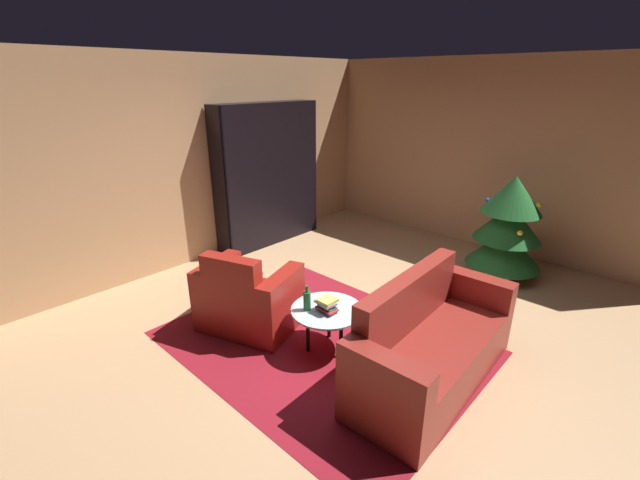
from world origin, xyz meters
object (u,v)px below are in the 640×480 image
book_stack_on_table (327,305)px  bookshelf_unit (274,175)px  bottle_on_table (307,300)px  decorated_tree (508,226)px  coffee_table (327,313)px  armchair_red (248,300)px  couch_red (430,347)px

book_stack_on_table → bookshelf_unit: bearing=147.5°
bottle_on_table → decorated_tree: decorated_tree is taller
coffee_table → book_stack_on_table: 0.12m
coffee_table → decorated_tree: size_ratio=0.51×
armchair_red → coffee_table: armchair_red is taller
bookshelf_unit → coffee_table: (2.58, -1.63, -0.66)m
bookshelf_unit → decorated_tree: size_ratio=1.59×
book_stack_on_table → decorated_tree: 2.87m
bookshelf_unit → decorated_tree: 3.41m
couch_red → decorated_tree: bearing=97.4°
bookshelf_unit → armchair_red: bookshelf_unit is taller
bookshelf_unit → coffee_table: bearing=-32.3°
armchair_red → decorated_tree: (1.46, 3.04, 0.38)m
bookshelf_unit → coffee_table: size_ratio=3.12×
coffee_table → decorated_tree: 2.85m
bottle_on_table → book_stack_on_table: bearing=33.3°
bookshelf_unit → decorated_tree: bookshelf_unit is taller
book_stack_on_table → bottle_on_table: (-0.15, -0.10, 0.03)m
bottle_on_table → decorated_tree: bearing=75.7°
couch_red → bottle_on_table: bearing=-158.9°
bookshelf_unit → armchair_red: (1.73, -1.91, -0.74)m
bottle_on_table → decorated_tree: 3.00m
armchair_red → coffee_table: (0.85, 0.28, 0.08)m
bottle_on_table → decorated_tree: size_ratio=0.19×
bottle_on_table → armchair_red: bearing=-168.9°
coffee_table → book_stack_on_table: size_ratio=3.20×
book_stack_on_table → coffee_table: bearing=129.1°
bookshelf_unit → bottle_on_table: bearing=-35.7°
coffee_table → decorated_tree: decorated_tree is taller
couch_red → bookshelf_unit: bearing=158.9°
armchair_red → book_stack_on_table: armchair_red is taller
armchair_red → bottle_on_table: size_ratio=4.49×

